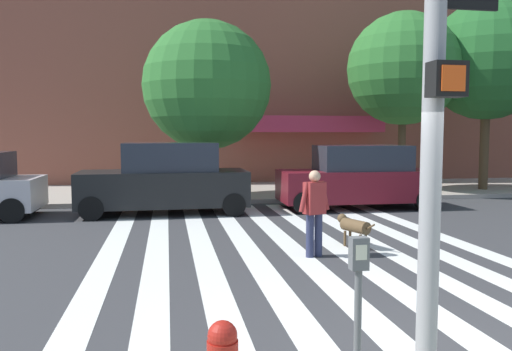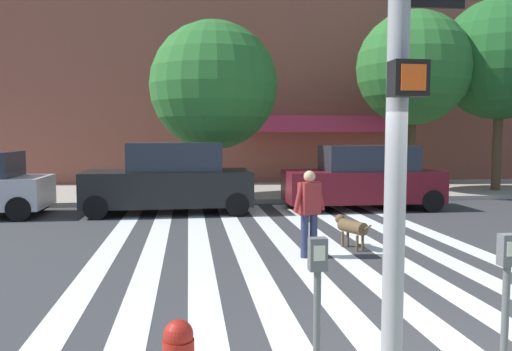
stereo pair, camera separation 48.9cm
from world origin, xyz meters
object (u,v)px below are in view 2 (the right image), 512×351
parked_car_behind_first (170,179)px  street_tree_further (500,59)px  parking_meter_curbside (506,292)px  dog_on_leash (351,227)px  street_tree_middle (413,68)px  street_tree_nearest (214,86)px  parking_meter_second_along (317,298)px  pedestrian_dog_walker (309,209)px  parked_car_third_in_line (363,178)px

parked_car_behind_first → street_tree_further: (12.31, 3.08, 4.15)m
parking_meter_curbside → dog_on_leash: (0.68, 6.04, -0.59)m
parked_car_behind_first → street_tree_middle: bearing=19.8°
parked_car_behind_first → dog_on_leash: parked_car_behind_first is taller
street_tree_nearest → parking_meter_second_along: bearing=-89.5°
parking_meter_second_along → street_tree_further: street_tree_further is taller
parked_car_behind_first → pedestrian_dog_walker: parked_car_behind_first is taller
parking_meter_second_along → pedestrian_dog_walker: (1.24, 5.36, -0.10)m
parking_meter_second_along → street_tree_middle: street_tree_middle is taller
parked_car_behind_first → street_tree_further: 13.35m
street_tree_further → parking_meter_curbside: bearing=-122.8°
parking_meter_second_along → dog_on_leash: (2.25, 5.97, -0.59)m
street_tree_further → street_tree_nearest: bearing=-176.1°
parking_meter_second_along → street_tree_middle: size_ratio=0.20×
street_tree_further → street_tree_middle: bearing=178.1°
parked_car_behind_first → street_tree_middle: (8.89, 3.19, 3.77)m
street_tree_middle → dog_on_leash: size_ratio=6.58×
pedestrian_dog_walker → parking_meter_second_along: bearing=-103.0°
parking_meter_curbside → parked_car_third_in_line: size_ratio=0.29×
parking_meter_curbside → street_tree_further: (9.20, 14.29, 4.11)m
parking_meter_second_along → street_tree_further: (10.77, 14.22, 4.11)m
pedestrian_dog_walker → dog_on_leash: pedestrian_dog_walker is taller
parked_car_behind_first → street_tree_further: size_ratio=0.66×
parking_meter_second_along → street_tree_further: bearing=52.9°
street_tree_middle → parking_meter_curbside: bearing=-111.9°
parked_car_behind_first → street_tree_nearest: size_ratio=0.81×
parked_car_behind_first → street_tree_nearest: (1.41, 2.34, 2.95)m
dog_on_leash → parking_meter_curbside: bearing=-96.5°
parking_meter_curbside → parked_car_third_in_line: parked_car_third_in_line is taller
parking_meter_second_along → street_tree_nearest: bearing=90.5°
parking_meter_second_along → parking_meter_curbside: bearing=-2.3°
parked_car_behind_first → dog_on_leash: (3.79, -5.17, -0.54)m
parked_car_third_in_line → street_tree_middle: bearing=46.7°
street_tree_nearest → street_tree_further: street_tree_further is taller
parking_meter_curbside → pedestrian_dog_walker: pedestrian_dog_walker is taller
street_tree_middle → dog_on_leash: bearing=-121.4°
street_tree_middle → pedestrian_dog_walker: bearing=-124.3°
parked_car_behind_first → street_tree_nearest: 4.02m
street_tree_nearest → street_tree_further: (10.89, 0.74, 1.20)m
street_tree_middle → parking_meter_second_along: bearing=-117.2°
parked_car_third_in_line → street_tree_middle: 5.81m
parked_car_third_in_line → pedestrian_dog_walker: size_ratio=2.90×
pedestrian_dog_walker → parking_meter_curbside: bearing=-86.5°
dog_on_leash → street_tree_middle: bearing=58.6°
street_tree_middle → street_tree_further: size_ratio=0.92×
street_tree_nearest → street_tree_further: size_ratio=0.82×
parked_car_behind_first → parked_car_third_in_line: size_ratio=1.02×
dog_on_leash → pedestrian_dog_walker: bearing=-148.8°
parking_meter_curbside → street_tree_middle: (5.79, 14.40, 3.73)m
street_tree_nearest → pedestrian_dog_walker: size_ratio=3.63×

